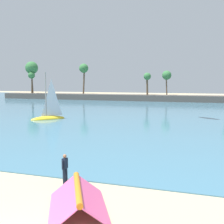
% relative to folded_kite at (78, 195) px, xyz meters
% --- Properties ---
extents(sea, '(220.00, 105.86, 0.06)m').
position_rel_folded_kite_xyz_m(sea, '(-1.61, 56.35, -0.73)').
color(sea, teal).
rests_on(sea, ground).
extents(palm_headland, '(110.48, 6.07, 12.52)m').
position_rel_folded_kite_xyz_m(palm_headland, '(-1.31, 69.32, 2.03)').
color(palm_headland, '#514C47').
rests_on(palm_headland, ground).
extents(folded_kite, '(3.93, 4.51, 1.13)m').
position_rel_folded_kite_xyz_m(folded_kite, '(0.00, 0.00, 0.00)').
color(folded_kite, '#EA5693').
rests_on(folded_kite, ground).
extents(person_at_waterline, '(0.23, 0.55, 1.67)m').
position_rel_folded_kite_xyz_m(person_at_waterline, '(-2.09, 2.87, 0.13)').
color(person_at_waterline, '#141E33').
rests_on(person_at_waterline, ground).
extents(sailboat_near_shore, '(4.57, 4.91, 7.50)m').
position_rel_folded_kite_xyz_m(sailboat_near_shore, '(-16.37, 25.54, -0.02)').
color(sailboat_near_shore, yellow).
rests_on(sailboat_near_shore, sea).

